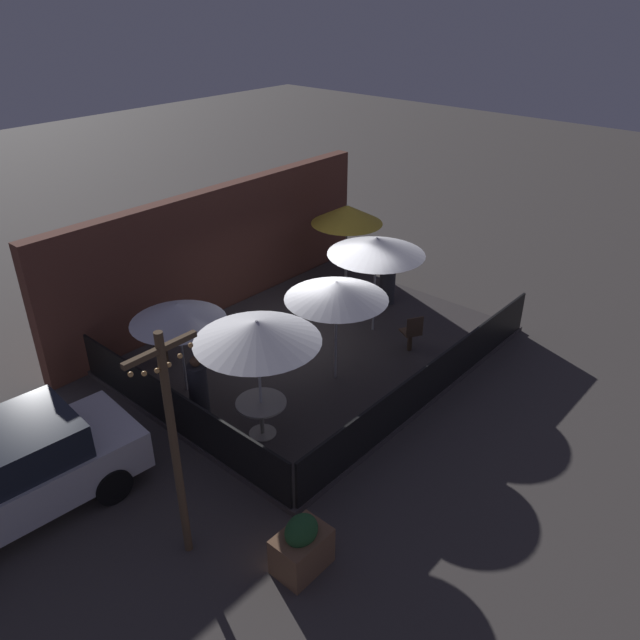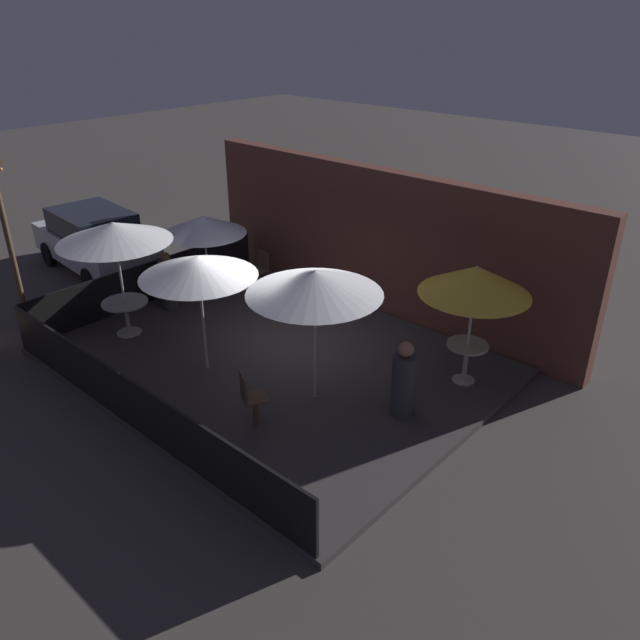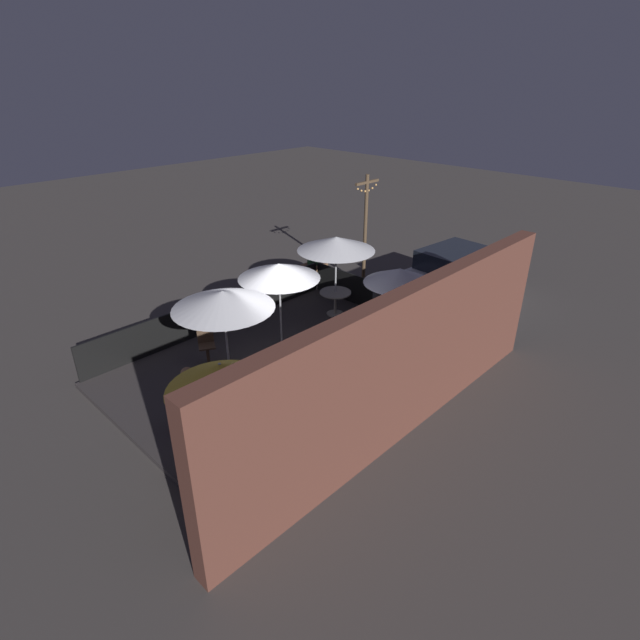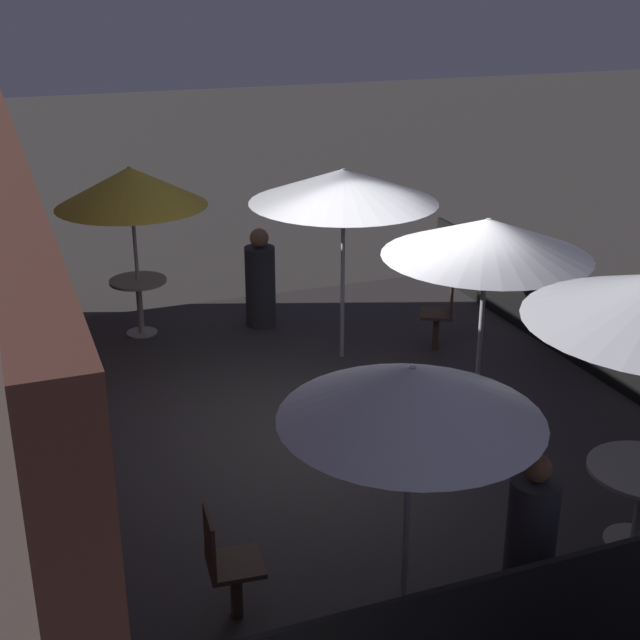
{
  "view_description": "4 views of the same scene",
  "coord_description": "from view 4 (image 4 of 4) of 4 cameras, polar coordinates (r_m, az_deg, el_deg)",
  "views": [
    {
      "loc": [
        -9.26,
        -8.23,
        7.64
      ],
      "look_at": [
        -0.44,
        -0.45,
        1.19
      ],
      "focal_mm": 35.0,
      "sensor_mm": 36.0,
      "label": 1
    },
    {
      "loc": [
        7.76,
        -7.22,
        6.27
      ],
      "look_at": [
        0.81,
        0.48,
        1.05
      ],
      "focal_mm": 35.0,
      "sensor_mm": 36.0,
      "label": 2
    },
    {
      "loc": [
        7.1,
        7.94,
        6.71
      ],
      "look_at": [
        -1.0,
        0.04,
        1.08
      ],
      "focal_mm": 28.0,
      "sensor_mm": 36.0,
      "label": 3
    },
    {
      "loc": [
        -8.02,
        3.49,
        4.66
      ],
      "look_at": [
        0.64,
        0.2,
        1.02
      ],
      "focal_mm": 50.0,
      "sensor_mm": 36.0,
      "label": 4
    }
  ],
  "objects": [
    {
      "name": "patio_umbrella_2",
      "position": [
        10.58,
        1.52,
        8.58
      ],
      "size": [
        2.26,
        2.26,
        2.39
      ],
      "color": "#B2B2B7",
      "rests_on": "patio_deck"
    },
    {
      "name": "building_wall",
      "position": [
        8.58,
        -18.45,
        -0.44
      ],
      "size": [
        9.76,
        0.36,
        3.25
      ],
      "color": "brown",
      "rests_on": "ground_plane"
    },
    {
      "name": "patio_umbrella_0",
      "position": [
        11.62,
        -12.04,
        8.33
      ],
      "size": [
        1.94,
        1.94,
        2.26
      ],
      "color": "#B2B2B7",
      "rests_on": "patio_deck"
    },
    {
      "name": "patron_0",
      "position": [
        6.98,
        13.31,
        -13.66
      ],
      "size": [
        0.41,
        0.41,
        1.33
      ],
      "rotation": [
        0.0,
        0.0,
        0.09
      ],
      "color": "#333338",
      "rests_on": "patio_deck"
    },
    {
      "name": "patio_chair_0",
      "position": [
        11.39,
        7.81,
        0.54
      ],
      "size": [
        0.54,
        0.54,
        0.94
      ],
      "rotation": [
        0.0,
        0.0,
        1.07
      ],
      "color": "#4C3828",
      "rests_on": "patio_deck"
    },
    {
      "name": "patio_umbrella_4",
      "position": [
        9.01,
        10.66,
        5.19
      ],
      "size": [
        2.11,
        2.11,
        2.27
      ],
      "color": "#B2B2B7",
      "rests_on": "patio_deck"
    },
    {
      "name": "patio_umbrella_3",
      "position": [
        6.2,
        5.9,
        -4.7
      ],
      "size": [
        1.9,
        1.9,
        2.03
      ],
      "color": "#B2B2B7",
      "rests_on": "patio_deck"
    },
    {
      "name": "patio_chair_1",
      "position": [
        6.8,
        -6.02,
        -15.12
      ],
      "size": [
        0.43,
        0.43,
        0.92
      ],
      "rotation": [
        0.0,
        0.0,
        -1.66
      ],
      "color": "#4C3828",
      "rests_on": "patio_deck"
    },
    {
      "name": "patio_deck",
      "position": [
        9.89,
        2.4,
        -6.33
      ],
      "size": [
        8.16,
        6.23,
        0.12
      ],
      "color": "#383333",
      "rests_on": "ground_plane"
    },
    {
      "name": "patron_1",
      "position": [
        12.11,
        -3.84,
        2.42
      ],
      "size": [
        0.54,
        0.54,
        1.36
      ],
      "rotation": [
        0.0,
        0.0,
        2.75
      ],
      "color": "#333338",
      "rests_on": "patio_deck"
    },
    {
      "name": "fence_side_left",
      "position": [
        6.68,
        16.81,
        -17.16
      ],
      "size": [
        0.05,
        6.03,
        0.95
      ],
      "color": "black",
      "rests_on": "patio_deck"
    },
    {
      "name": "ground_plane",
      "position": [
        9.91,
        2.39,
        -6.64
      ],
      "size": [
        60.0,
        60.0,
        0.0
      ],
      "primitive_type": "plane",
      "color": "#423D3A"
    },
    {
      "name": "fence_front",
      "position": [
        11.13,
        17.14,
        -1.0
      ],
      "size": [
        7.96,
        0.05,
        0.95
      ],
      "color": "black",
      "rests_on": "patio_deck"
    },
    {
      "name": "dining_table_0",
      "position": [
        12.01,
        -11.52,
        1.79
      ],
      "size": [
        0.75,
        0.75,
        0.76
      ],
      "color": "#9E998E",
      "rests_on": "patio_deck"
    }
  ]
}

